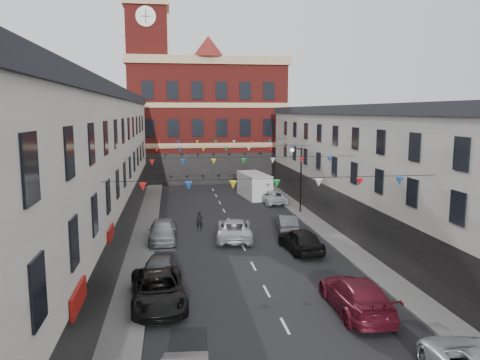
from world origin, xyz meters
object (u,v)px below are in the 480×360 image
car_right_d (301,240)px  car_right_e (287,223)px  street_lamp (298,171)px  car_left_d (160,271)px  pedestrian (200,221)px  moving_car (234,229)px  car_right_f (273,197)px  car_left_e (162,231)px  car_right_c (356,295)px  car_left_c (158,290)px  white_van (254,185)px

car_right_d → car_right_e: size_ratio=1.18×
street_lamp → car_left_d: 20.28m
car_left_d → car_right_e: car_right_e is taller
car_left_d → car_right_d: (9.10, 4.44, 0.15)m
car_left_d → pedestrian: pedestrian is taller
street_lamp → car_left_d: street_lamp is taller
moving_car → car_right_f: bearing=-107.5°
car_left_e → car_right_c: (9.10, -13.26, 0.00)m
car_right_e → pedestrian: pedestrian is taller
street_lamp → car_right_e: 7.35m
car_right_d → car_right_e: 5.48m
car_left_c → car_left_e: size_ratio=1.17×
car_left_e → car_left_d: bearing=-89.3°
car_left_e → car_right_c: size_ratio=0.85×
car_right_e → car_right_f: 11.09m
car_right_f → pedestrian: size_ratio=3.15×
car_left_c → car_right_e: 16.01m
street_lamp → car_right_d: street_lamp is taller
car_left_c → white_van: size_ratio=0.93×
car_right_d → white_van: bearing=-97.4°
pedestrian → moving_car: bearing=-40.7°
car_left_c → car_right_f: size_ratio=1.15×
street_lamp → moving_car: size_ratio=1.11×
car_left_c → car_left_e: bearing=85.6°
white_van → street_lamp: bearing=-80.5°
car_right_d → car_right_e: (0.42, 5.46, -0.14)m
car_left_d → white_van: 26.24m
car_left_e → car_right_f: 16.69m
car_left_c → car_right_e: car_left_c is taller
car_right_e → moving_car: 4.69m
moving_car → street_lamp: bearing=-125.0°
car_left_d → car_right_f: car_right_f is taller
street_lamp → car_left_d: bearing=-127.0°
car_right_d → moving_car: bearing=-49.6°
street_lamp → car_right_c: 21.45m
car_left_c → street_lamp: bearing=53.2°
car_left_d → car_right_d: 10.13m
white_van → car_left_d: bearing=-118.5°
car_left_c → moving_car: 12.27m
car_right_f → pedestrian: 12.78m
car_left_c → car_left_d: car_left_c is taller
street_lamp → car_right_c: street_lamp is taller
car_left_e → car_right_f: (10.83, 12.69, -0.14)m
car_right_e → car_right_f: bearing=-89.7°
car_left_c → pedestrian: 14.22m
street_lamp → pedestrian: (-9.24, -5.01, -3.15)m
car_right_c → moving_car: bearing=-72.3°
street_lamp → car_left_c: size_ratio=1.09×
car_right_e → car_right_c: bearing=95.5°
car_right_e → car_left_e: bearing=17.1°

